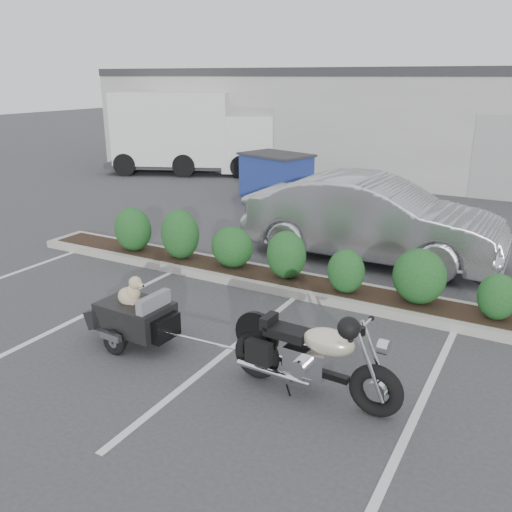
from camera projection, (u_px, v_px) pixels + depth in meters
The scene contains 8 objects.
ground at pixel (180, 321), 8.63m from camera, with size 90.00×90.00×0.00m, color #38383A.
planter_kerb at pixel (295, 284), 9.97m from camera, with size 12.00×1.00×0.15m, color #9E9E93.
building at pixel (428, 120), 22.09m from camera, with size 26.00×10.00×4.00m, color #9EA099.
motorcycle at pixel (312, 358), 6.47m from camera, with size 2.24×0.76×1.29m.
pet_trailer at pixel (135, 315), 7.79m from camera, with size 1.79×1.00×1.06m.
sedan at pixel (372, 219), 11.30m from camera, with size 1.86×5.33×1.75m, color #A8A8AF.
dumpster at pixel (276, 175), 17.17m from camera, with size 2.47×2.02×1.40m.
delivery_truck at pixel (193, 135), 21.44m from camera, with size 7.11×4.64×3.12m.
Camera 1 is at (4.88, -6.28, 3.72)m, focal length 38.00 mm.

